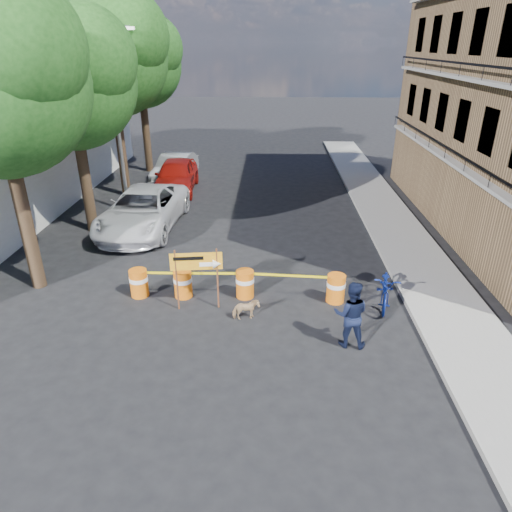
# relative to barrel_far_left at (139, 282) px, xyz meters

# --- Properties ---
(ground) EXTENTS (120.00, 120.00, 0.00)m
(ground) POSITION_rel_barrel_far_left_xyz_m (3.29, -1.47, -0.47)
(ground) COLOR black
(ground) RESTS_ON ground
(sidewalk_east) EXTENTS (2.40, 40.00, 0.15)m
(sidewalk_east) POSITION_rel_barrel_far_left_xyz_m (9.49, 4.53, -0.40)
(sidewalk_east) COLOR gray
(sidewalk_east) RESTS_ON ground
(tree_mid_a) EXTENTS (5.25, 5.00, 8.68)m
(tree_mid_a) POSITION_rel_barrel_far_left_xyz_m (-3.45, 5.54, 5.53)
(tree_mid_a) COLOR #332316
(tree_mid_a) RESTS_ON ground
(tree_mid_b) EXTENTS (5.67, 5.40, 9.62)m
(tree_mid_b) POSITION_rel_barrel_far_left_xyz_m (-3.44, 10.54, 6.24)
(tree_mid_b) COLOR #332316
(tree_mid_b) RESTS_ON ground
(tree_far) EXTENTS (5.04, 4.80, 8.84)m
(tree_far) POSITION_rel_barrel_far_left_xyz_m (-3.45, 15.54, 5.74)
(tree_far) COLOR #332316
(tree_far) RESTS_ON ground
(streetlamp) EXTENTS (1.25, 0.18, 8.00)m
(streetlamp) POSITION_rel_barrel_far_left_xyz_m (-2.65, 8.03, 3.90)
(streetlamp) COLOR gray
(streetlamp) RESTS_ON ground
(barrel_far_left) EXTENTS (0.58, 0.58, 0.90)m
(barrel_far_left) POSITION_rel_barrel_far_left_xyz_m (0.00, 0.00, 0.00)
(barrel_far_left) COLOR #DC5E0C
(barrel_far_left) RESTS_ON ground
(barrel_mid_left) EXTENTS (0.58, 0.58, 0.90)m
(barrel_mid_left) POSITION_rel_barrel_far_left_xyz_m (1.40, -0.00, 0.00)
(barrel_mid_left) COLOR #DC5E0C
(barrel_mid_left) RESTS_ON ground
(barrel_mid_right) EXTENTS (0.58, 0.58, 0.90)m
(barrel_mid_right) POSITION_rel_barrel_far_left_xyz_m (3.35, 0.05, 0.00)
(barrel_mid_right) COLOR #DC5E0C
(barrel_mid_right) RESTS_ON ground
(barrel_far_right) EXTENTS (0.58, 0.58, 0.90)m
(barrel_far_right) POSITION_rel_barrel_far_left_xyz_m (6.16, -0.15, 0.00)
(barrel_far_right) COLOR #DC5E0C
(barrel_far_right) RESTS_ON ground
(detour_sign) EXTENTS (1.52, 0.31, 1.96)m
(detour_sign) POSITION_rel_barrel_far_left_xyz_m (2.19, -0.69, 0.97)
(detour_sign) COLOR #592D19
(detour_sign) RESTS_ON ground
(pedestrian) EXTENTS (1.00, 0.83, 1.87)m
(pedestrian) POSITION_rel_barrel_far_left_xyz_m (6.24, -2.39, 0.46)
(pedestrian) COLOR black
(pedestrian) RESTS_ON ground
(bicycle) EXTENTS (0.98, 1.25, 2.11)m
(bicycle) POSITION_rel_barrel_far_left_xyz_m (7.66, -0.27, 0.59)
(bicycle) COLOR navy
(bicycle) RESTS_ON ground
(dog) EXTENTS (0.83, 0.54, 0.64)m
(dog) POSITION_rel_barrel_far_left_xyz_m (3.45, -1.27, -0.15)
(dog) COLOR tan
(dog) RESTS_ON ground
(suv_white) EXTENTS (3.18, 6.29, 1.71)m
(suv_white) POSITION_rel_barrel_far_left_xyz_m (-1.31, 5.73, 0.38)
(suv_white) COLOR silver
(suv_white) RESTS_ON ground
(sedan_red) EXTENTS (2.24, 5.11, 1.71)m
(sedan_red) POSITION_rel_barrel_far_left_xyz_m (-0.96, 11.27, 0.39)
(sedan_red) COLOR #A1130D
(sedan_red) RESTS_ON ground
(sedan_silver) EXTENTS (2.11, 4.81, 1.54)m
(sedan_silver) POSITION_rel_barrel_far_left_xyz_m (-1.42, 13.26, 0.30)
(sedan_silver) COLOR #A2A6A9
(sedan_silver) RESTS_ON ground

